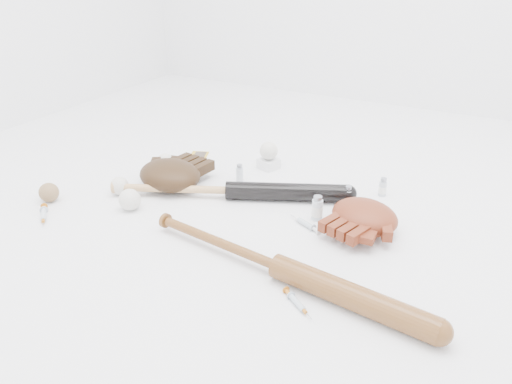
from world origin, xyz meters
The scene contains 19 objects.
bat_dark centered at (-0.15, 0.07, 0.03)m, with size 0.89×0.07×0.07m, color black, non-canonical shape.
bat_wood centered at (0.21, -0.27, 0.03)m, with size 0.92×0.07×0.07m, color brown, non-canonical shape.
glove_dark centered at (-0.39, 0.04, 0.05)m, with size 0.29×0.29×0.10m, color black, non-canonical shape.
glove_tan centered at (0.34, 0.09, 0.05)m, with size 0.26×0.26×0.09m, color maroon, non-canonical shape.
trading_card centered at (-0.47, 0.34, 0.00)m, with size 0.07×0.10×0.01m, color gold.
pedestal centered at (-0.15, 0.37, 0.02)m, with size 0.07×0.07×0.04m, color white.
baseball_on_pedestal centered at (-0.15, 0.37, 0.08)m, with size 0.07×0.07×0.07m, color silver.
baseball_left centered at (-0.52, -0.09, 0.03)m, with size 0.07×0.07×0.07m, color silver.
baseball_upper centered at (-0.50, 0.16, 0.04)m, with size 0.07×0.07×0.07m, color silver.
baseball_mid centered at (-0.41, -0.16, 0.04)m, with size 0.07×0.07×0.07m, color silver.
baseball_aged centered at (-0.70, -0.25, 0.03)m, with size 0.07×0.07×0.07m, color olive.
syringe_0 centered at (-0.63, -0.34, 0.01)m, with size 0.16×0.03×0.02m, color #ADBCC6, non-canonical shape.
syringe_1 centered at (0.17, 0.01, 0.01)m, with size 0.15×0.03×0.02m, color #ADBCC6, non-canonical shape.
syringe_2 centered at (0.32, 0.14, 0.01)m, with size 0.16×0.03×0.02m, color #ADBCC6, non-canonical shape.
syringe_3 centered at (0.30, -0.36, 0.01)m, with size 0.14×0.02×0.02m, color #ADBCC6, non-canonical shape.
vial_0 centered at (0.24, 0.23, 0.03)m, with size 0.03×0.03×0.07m, color silver.
vial_1 centered at (0.33, 0.35, 0.03)m, with size 0.03×0.03×0.07m, color silver.
vial_2 centered at (-0.19, 0.21, 0.03)m, with size 0.03×0.03×0.07m, color silver.
vial_3 centered at (0.18, 0.07, 0.04)m, with size 0.04×0.04×0.08m, color silver.
Camera 1 is at (0.68, -1.29, 0.82)m, focal length 35.00 mm.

